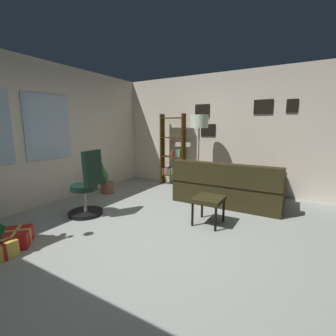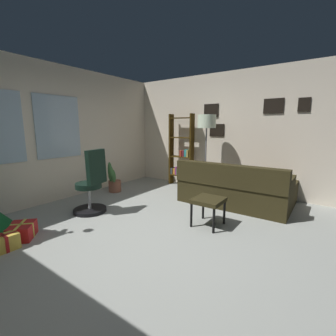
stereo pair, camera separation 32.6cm
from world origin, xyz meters
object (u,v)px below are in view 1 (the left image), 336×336
(couch, at_px, (236,188))
(floor_lamp, at_px, (199,126))
(footstool, at_px, (209,201))
(gift_box_green, at_px, (1,242))
(bookshelf, at_px, (173,155))
(potted_plant, at_px, (106,182))
(gift_box_gold, at_px, (1,251))
(office_chair, at_px, (87,190))
(gift_box_red, at_px, (17,238))

(couch, height_order, floor_lamp, floor_lamp)
(footstool, bearing_deg, gift_box_green, 134.85)
(bookshelf, bearing_deg, potted_plant, 147.59)
(bookshelf, bearing_deg, gift_box_gold, 179.29)
(footstool, xyz_separation_m, gift_box_green, (-1.96, 1.97, -0.29))
(couch, bearing_deg, office_chair, 133.93)
(couch, xyz_separation_m, bookshelf, (0.60, 1.74, 0.47))
(couch, distance_m, gift_box_gold, 3.78)
(footstool, distance_m, bookshelf, 2.49)
(couch, bearing_deg, bookshelf, 71.08)
(couch, xyz_separation_m, footstool, (-1.24, 0.11, 0.06))
(gift_box_green, height_order, bookshelf, bookshelf)
(gift_box_red, bearing_deg, bookshelf, -3.54)
(couch, distance_m, floor_lamp, 1.53)
(couch, xyz_separation_m, gift_box_red, (-3.06, 1.96, -0.20))
(potted_plant, bearing_deg, gift_box_red, -162.90)
(gift_box_green, relative_size, bookshelf, 0.21)
(office_chair, bearing_deg, gift_box_gold, -172.11)
(couch, xyz_separation_m, office_chair, (-1.91, 1.98, 0.13))
(footstool, bearing_deg, gift_box_red, 134.45)
(gift_box_red, distance_m, office_chair, 1.20)
(bookshelf, bearing_deg, office_chair, 174.44)
(gift_box_green, distance_m, floor_lamp, 3.94)
(floor_lamp, distance_m, potted_plant, 2.39)
(gift_box_red, relative_size, gift_box_green, 1.26)
(gift_box_gold, distance_m, potted_plant, 2.64)
(couch, height_order, gift_box_green, couch)
(footstool, bearing_deg, potted_plant, 80.98)
(couch, relative_size, gift_box_gold, 6.53)
(footstool, bearing_deg, gift_box_gold, 141.13)
(gift_box_red, bearing_deg, couch, -32.69)
(bookshelf, bearing_deg, gift_box_red, 176.46)
(office_chair, height_order, floor_lamp, floor_lamp)
(bookshelf, relative_size, potted_plant, 2.52)
(gift_box_green, height_order, potted_plant, potted_plant)
(gift_box_green, xyz_separation_m, floor_lamp, (3.50, -1.15, 1.41))
(couch, xyz_separation_m, potted_plant, (-0.84, 2.65, -0.03))
(footstool, height_order, gift_box_red, footstool)
(footstool, height_order, gift_box_gold, footstool)
(couch, bearing_deg, footstool, 175.00)
(office_chair, bearing_deg, potted_plant, 31.88)
(gift_box_green, distance_m, gift_box_gold, 0.32)
(gift_box_red, xyz_separation_m, floor_lamp, (3.36, -1.04, 1.38))
(couch, bearing_deg, potted_plant, 107.56)
(office_chair, bearing_deg, bookshelf, -5.56)
(bookshelf, bearing_deg, floor_lamp, -110.14)
(gift_box_gold, relative_size, potted_plant, 0.43)
(floor_lamp, bearing_deg, gift_box_green, 161.79)
(footstool, distance_m, potted_plant, 2.57)
(bookshelf, bearing_deg, gift_box_green, 174.91)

